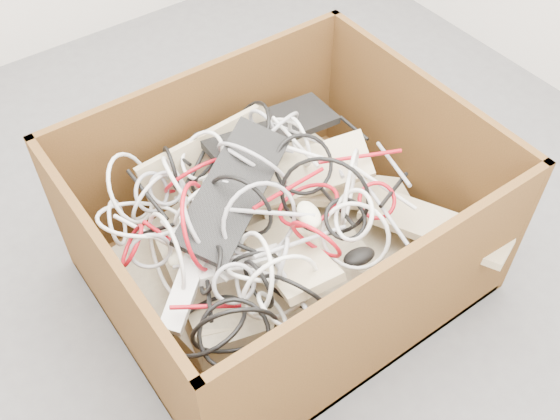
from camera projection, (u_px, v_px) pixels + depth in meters
ground at (264, 235)px, 2.26m from camera, size 3.00×3.00×0.00m
cardboard_box at (280, 248)px, 2.03m from camera, size 1.10×0.92×0.57m
keyboard_pile at (287, 208)px, 1.96m from camera, size 0.95×0.89×0.41m
mice_scatter at (276, 215)px, 1.85m from camera, size 0.66×0.60×0.21m
power_strip_left at (190, 275)px, 1.72m from camera, size 0.29×0.25×0.13m
power_strip_right at (240, 265)px, 1.76m from camera, size 0.26×0.09×0.08m
vga_plug at (355, 161)px, 2.00m from camera, size 0.06×0.06×0.03m
cable_tangle at (238, 214)px, 1.80m from camera, size 0.94×0.84×0.42m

